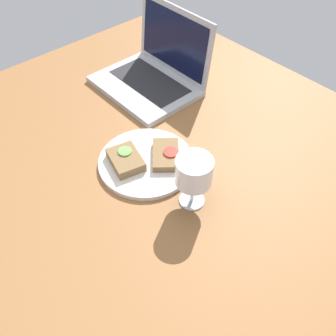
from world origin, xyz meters
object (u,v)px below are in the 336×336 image
at_px(plate, 146,162).
at_px(laptop, 153,73).
at_px(sandwich_with_cucumber, 126,159).
at_px(wine_glass, 194,173).
at_px(sandwich_with_tomato, 166,155).

distance_m(plate, laptop, 0.37).
xyz_separation_m(plate, sandwich_with_cucumber, (-0.03, -0.05, 0.02)).
relative_size(sandwich_with_cucumber, wine_glass, 0.83).
relative_size(sandwich_with_cucumber, laptop, 0.36).
xyz_separation_m(plate, wine_glass, (0.17, 0.00, 0.09)).
xyz_separation_m(sandwich_with_cucumber, sandwich_with_tomato, (0.06, 0.09, -0.00)).
distance_m(sandwich_with_cucumber, laptop, 0.38).
bearing_deg(sandwich_with_cucumber, sandwich_with_tomato, 59.09).
bearing_deg(laptop, sandwich_with_tomato, -34.96).
bearing_deg(sandwich_with_cucumber, plate, 58.72).
height_order(sandwich_with_cucumber, sandwich_with_tomato, sandwich_with_cucumber).
xyz_separation_m(sandwich_with_tomato, laptop, (-0.29, 0.20, 0.02)).
xyz_separation_m(sandwich_with_tomato, wine_glass, (0.14, -0.04, 0.08)).
xyz_separation_m(sandwich_with_cucumber, wine_glass, (0.20, 0.05, 0.07)).
height_order(sandwich_with_tomato, wine_glass, wine_glass).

